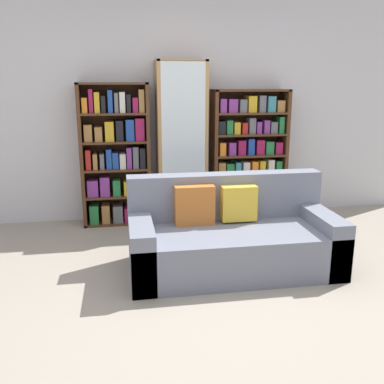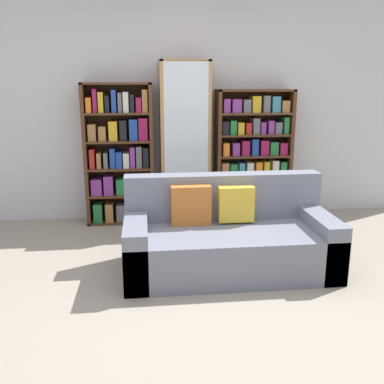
{
  "view_description": "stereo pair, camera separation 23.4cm",
  "coord_description": "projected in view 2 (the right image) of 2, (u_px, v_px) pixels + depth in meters",
  "views": [
    {
      "loc": [
        -0.79,
        -2.94,
        1.65
      ],
      "look_at": [
        -0.07,
        1.3,
        0.54
      ],
      "focal_mm": 40.0,
      "sensor_mm": 36.0,
      "label": 1
    },
    {
      "loc": [
        -0.55,
        -2.97,
        1.65
      ],
      "look_at": [
        -0.07,
        1.3,
        0.54
      ],
      "focal_mm": 40.0,
      "sensor_mm": 36.0,
      "label": 2
    }
  ],
  "objects": [
    {
      "name": "ground_plane",
      "position": [
        220.0,
        300.0,
        3.33
      ],
      "size": [
        16.0,
        16.0,
        0.0
      ],
      "primitive_type": "plane",
      "color": "gray"
    },
    {
      "name": "bookshelf_right",
      "position": [
        253.0,
        156.0,
        5.22
      ],
      "size": [
        0.92,
        0.32,
        1.57
      ],
      "color": "#4C2D19",
      "rests_on": "ground"
    },
    {
      "name": "bookshelf_left",
      "position": [
        120.0,
        156.0,
        5.04
      ],
      "size": [
        0.8,
        0.32,
        1.65
      ],
      "color": "#4C2D19",
      "rests_on": "ground"
    },
    {
      "name": "display_cabinet",
      "position": [
        185.0,
        143.0,
        5.07
      ],
      "size": [
        0.58,
        0.36,
        1.9
      ],
      "color": "#AD7F4C",
      "rests_on": "ground"
    },
    {
      "name": "wall_back",
      "position": [
        189.0,
        108.0,
        5.19
      ],
      "size": [
        6.01,
        0.06,
        2.7
      ],
      "color": "silver",
      "rests_on": "ground"
    },
    {
      "name": "couch",
      "position": [
        227.0,
        238.0,
        3.85
      ],
      "size": [
        1.84,
        0.87,
        0.82
      ],
      "color": "slate",
      "rests_on": "ground"
    },
    {
      "name": "wine_bottle",
      "position": [
        228.0,
        227.0,
        4.6
      ],
      "size": [
        0.08,
        0.08,
        0.34
      ],
      "color": "black",
      "rests_on": "ground"
    }
  ]
}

